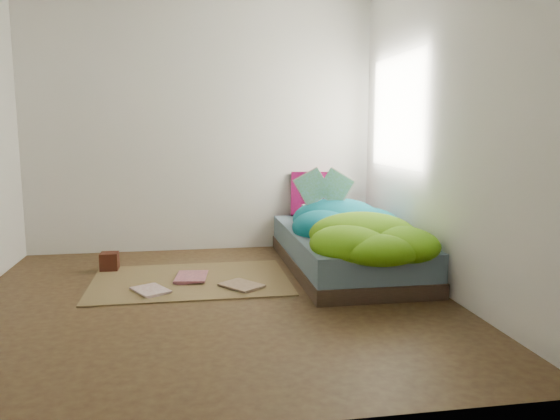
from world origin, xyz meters
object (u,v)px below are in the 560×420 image
at_px(bed, 345,251).
at_px(wooden_box, 109,261).
at_px(pillow_magenta, 313,194).
at_px(open_book, 324,176).
at_px(floor_book_a, 137,293).
at_px(floor_book_b, 176,277).

bearing_deg(bed, wooden_box, 172.20).
xyz_separation_m(bed, pillow_magenta, (-0.09, 0.91, 0.40)).
relative_size(bed, open_book, 4.53).
bearing_deg(bed, open_book, 119.70).
bearing_deg(wooden_box, floor_book_a, -68.98).
xyz_separation_m(open_book, floor_book_a, (-1.63, -0.76, -0.79)).
distance_m(open_book, floor_book_b, 1.61).
height_order(bed, floor_book_b, bed).
bearing_deg(pillow_magenta, wooden_box, -148.75).
relative_size(pillow_magenta, open_book, 1.02).
bearing_deg(floor_book_b, open_book, 23.08).
bearing_deg(open_book, wooden_box, -163.12).
xyz_separation_m(pillow_magenta, floor_book_a, (-1.68, -1.42, -0.54)).
bearing_deg(pillow_magenta, bed, -70.64).
xyz_separation_m(open_book, wooden_box, (-1.93, 0.04, -0.73)).
distance_m(bed, wooden_box, 2.09).
height_order(bed, pillow_magenta, pillow_magenta).
height_order(pillow_magenta, floor_book_a, pillow_magenta).
relative_size(bed, floor_book_b, 5.83).
distance_m(bed, pillow_magenta, 1.00).
distance_m(floor_book_a, floor_book_b, 0.46).
relative_size(bed, wooden_box, 13.15).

